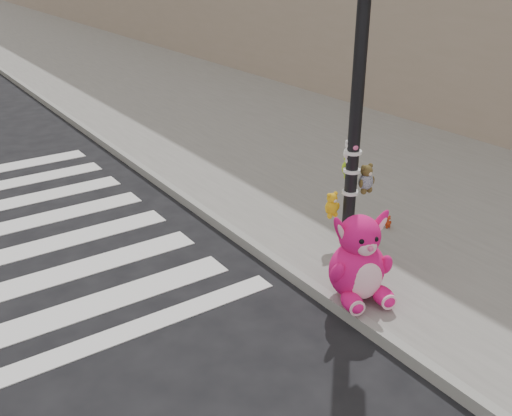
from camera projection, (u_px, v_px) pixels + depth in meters
ground at (268, 410)px, 5.13m from camera, size 120.00×120.00×0.00m
sidewalk_near at (202, 102)px, 15.18m from camera, size 7.00×80.00×0.14m
curb_edge at (75, 122)px, 13.40m from camera, size 0.12×80.00×0.15m
signal_pole at (356, 123)px, 7.09m from camera, size 0.68×0.49×4.00m
pink_bunny at (359, 263)px, 6.39m from camera, size 0.84×0.92×1.07m
red_teddy at (388, 222)px, 8.14m from camera, size 0.13×0.09×0.18m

